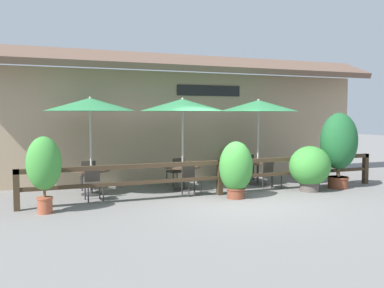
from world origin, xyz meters
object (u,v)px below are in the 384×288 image
Objects in this scene: potted_plant_corner_fern at (44,166)px; potted_plant_small_flowering at (233,161)px; patio_umbrella_middle at (183,105)px; potted_plant_broad_leaf at (339,144)px; chair_near_streetside at (93,181)px; chair_middle_wallside at (176,170)px; dining_table_middle at (183,171)px; chair_far_wallside at (247,166)px; chair_middle_streetside at (190,177)px; chair_near_wallside at (88,173)px; patio_umbrella_near at (90,105)px; dining_table_far at (258,166)px; patio_umbrella_far at (258,106)px; chair_far_streetside at (271,172)px; potted_plant_entrance_palm at (310,167)px; potted_plant_tall_tropical at (236,168)px; dining_table_near at (91,174)px.

potted_plant_small_flowering is at bearing 25.64° from potted_plant_corner_fern.
patio_umbrella_middle is 1.19× the size of potted_plant_broad_leaf.
potted_plant_small_flowering is (5.02, 1.93, 0.13)m from chair_near_streetside.
dining_table_middle is at bearing 71.07° from chair_middle_wallside.
chair_middle_wallside is at bearing -10.34° from chair_far_wallside.
potted_plant_small_flowering is (-2.02, 2.86, -0.72)m from potted_plant_broad_leaf.
dining_table_middle is at bearing 77.63° from chair_middle_streetside.
chair_near_streetside is 1.00× the size of chair_near_wallside.
potted_plant_broad_leaf reaches higher than chair_middle_wallside.
patio_umbrella_near reaches higher than chair_middle_streetside.
dining_table_far is at bearing -82.88° from potted_plant_small_flowering.
chair_middle_streetside is 0.32× the size of patio_umbrella_far.
chair_near_streetside is at bearing 40.97° from potted_plant_corner_fern.
chair_far_streetside is 0.38× the size of potted_plant_broad_leaf.
chair_near_streetside is at bearing -173.63° from dining_table_far.
chair_middle_streetside is 1.57m from chair_middle_wallside.
potted_plant_entrance_palm is (3.36, -0.78, 0.22)m from chair_middle_streetside.
chair_near_wallside is 1.00× the size of chair_far_wallside.
potted_plant_tall_tropical is (0.85, -1.68, 0.23)m from dining_table_middle.
potted_plant_entrance_palm is at bearing 0.29° from potted_plant_corner_fern.
chair_near_streetside is 0.32× the size of patio_umbrella_far.
potted_plant_small_flowering is (4.92, 0.36, 0.13)m from chair_near_wallside.
chair_near_streetside reaches higher than dining_table_middle.
dining_table_middle is 1.90m from potted_plant_tall_tropical.
dining_table_near is 1.20× the size of chair_middle_streetside.
patio_umbrella_near is 2.60× the size of dining_table_middle.
potted_plant_corner_fern is at bearing -179.01° from potted_plant_broad_leaf.
chair_middle_streetside is 3.94m from potted_plant_corner_fern.
potted_plant_entrance_palm is at bearing -25.35° from patio_umbrella_middle.
potted_plant_corner_fern is at bearing -157.66° from dining_table_middle.
patio_umbrella_near is at bearing 177.73° from dining_table_far.
potted_plant_tall_tropical is at bearing -177.16° from potted_plant_entrance_palm.
dining_table_near is 2.71m from chair_middle_streetside.
chair_far_wallside is (5.17, 0.60, -1.98)m from patio_umbrella_near.
dining_table_middle is at bearing 160.29° from chair_near_wallside.
patio_umbrella_near is at bearing -166.97° from potted_plant_small_flowering.
patio_umbrella_near is 1.79× the size of potted_plant_tall_tropical.
potted_plant_tall_tropical is at bearing -63.17° from patio_umbrella_middle.
patio_umbrella_middle is 2.55m from patio_umbrella_far.
chair_middle_wallside is at bearing -164.67° from potted_plant_small_flowering.
patio_umbrella_middle is (2.57, -0.26, 1.89)m from dining_table_near.
chair_middle_streetside is (2.47, -1.83, 0.00)m from chair_near_wallside.
dining_table_middle is (2.57, -0.26, -1.89)m from patio_umbrella_near.
patio_umbrella_far reaches higher than chair_middle_streetside.
chair_near_wallside is 3.02m from potted_plant_corner_fern.
potted_plant_small_flowering reaches higher than dining_table_far.
chair_near_wallside is 2.64m from chair_middle_wallside.
chair_middle_wallside is at bearing 143.80° from potted_plant_entrance_palm.
chair_far_wallside is (0.05, 0.81, -1.98)m from patio_umbrella_far.
patio_umbrella_far reaches higher than potted_plant_tall_tropical.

